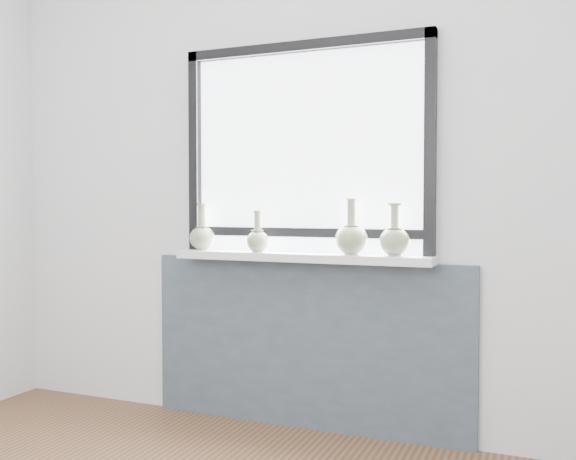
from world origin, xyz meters
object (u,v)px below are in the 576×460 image
at_px(vase_b, 258,239).
at_px(vase_c, 351,237).
at_px(vase_d, 395,239).
at_px(windowsill, 300,257).
at_px(vase_a, 203,235).

xyz_separation_m(vase_b, vase_c, (0.49, 0.02, 0.02)).
relative_size(vase_b, vase_c, 0.78).
bearing_deg(vase_d, vase_c, -176.47).
height_order(windowsill, vase_d, vase_d).
height_order(vase_b, vase_d, vase_d).
bearing_deg(windowsill, vase_c, -1.62).
bearing_deg(vase_c, vase_b, -178.04).
distance_m(windowsill, vase_a, 0.57).
xyz_separation_m(vase_c, vase_d, (0.21, 0.01, -0.01)).
bearing_deg(vase_a, windowsill, -0.84).
height_order(windowsill, vase_a, vase_a).
xyz_separation_m(vase_a, vase_d, (1.03, -0.00, 0.00)).
relative_size(vase_c, vase_d, 1.09).
height_order(vase_a, vase_c, vase_c).
xyz_separation_m(vase_a, vase_c, (0.83, -0.02, 0.01)).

